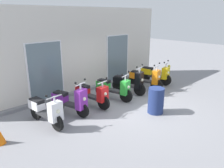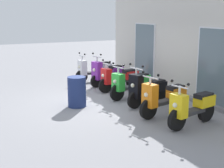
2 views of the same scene
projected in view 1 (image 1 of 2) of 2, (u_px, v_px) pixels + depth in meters
The scene contains 11 objects.
ground_plane at pixel (134, 107), 8.05m from camera, with size 40.00×40.00×0.00m, color gray.
storefront_facade at pixel (84, 51), 9.51m from camera, with size 9.12×0.50×3.53m.
scooter_white at pixel (46, 110), 6.64m from camera, with size 0.56×1.63×1.17m.
scooter_purple at pixel (71, 100), 7.36m from camera, with size 0.71×1.51×1.27m.
scooter_red at pixel (92, 94), 8.04m from camera, with size 0.55×1.66×1.14m.
scooter_green at pixel (113, 88), 8.64m from camera, with size 0.71×1.65×1.19m.
scooter_black at pixel (129, 82), 9.29m from camera, with size 0.71×1.54×1.29m.
scooter_orange at pixel (145, 78), 9.89m from camera, with size 0.70×1.66×1.23m.
scooter_yellow at pixel (155, 74), 10.65m from camera, with size 0.67×1.61×1.18m.
trash_bin at pixel (156, 100), 7.48m from camera, with size 0.53×0.53×0.89m, color navy.
curb_bollard at pixel (169, 72), 11.58m from camera, with size 0.12×0.12×0.70m, color yellow.
Camera 1 is at (-5.74, -4.77, 3.25)m, focal length 35.39 mm.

